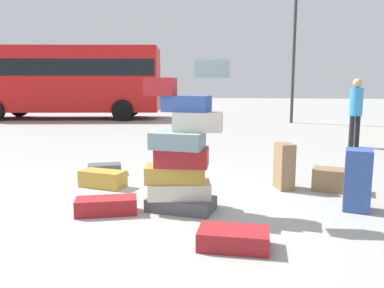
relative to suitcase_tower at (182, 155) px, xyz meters
name	(u,v)px	position (x,y,z in m)	size (l,w,h in m)	color
ground_plane	(142,210)	(-0.50, -0.06, -0.68)	(80.00, 80.00, 0.00)	#9E9E99
suitcase_tower	(182,155)	(0.00, 0.00, 0.00)	(1.04, 0.64, 1.80)	#4C4C51
suitcase_brown_upright_blue	(284,166)	(1.31, 1.19, -0.35)	(0.21, 0.34, 0.67)	olive
suitcase_brown_behind_tower	(333,180)	(2.00, 1.19, -0.52)	(0.54, 0.35, 0.32)	olive
suitcase_charcoal_right_side	(104,169)	(-1.66, 1.70, -0.60)	(0.55, 0.31, 0.17)	#4C4C51
suitcase_maroon_white_trunk	(106,206)	(-0.87, -0.26, -0.59)	(0.71, 0.30, 0.19)	maroon
suitcase_navy_left_side	(357,180)	(2.10, 0.33, -0.31)	(0.30, 0.33, 0.75)	#334F99
suitcase_tan_foreground_near	(103,179)	(-1.37, 0.88, -0.56)	(0.67, 0.31, 0.25)	#B28C33
suitcase_maroon_foreground_far	(233,238)	(0.66, -1.01, -0.59)	(0.66, 0.38, 0.18)	maroon
person_bearded_onlooker	(356,107)	(3.34, 5.30, 0.31)	(0.30, 0.30, 1.67)	black
parked_bus	(66,78)	(-7.37, 11.91, 1.15)	(8.61, 3.81, 3.15)	red
lamp_post	(296,8)	(2.48, 11.34, 3.75)	(0.36, 0.36, 6.91)	#333338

